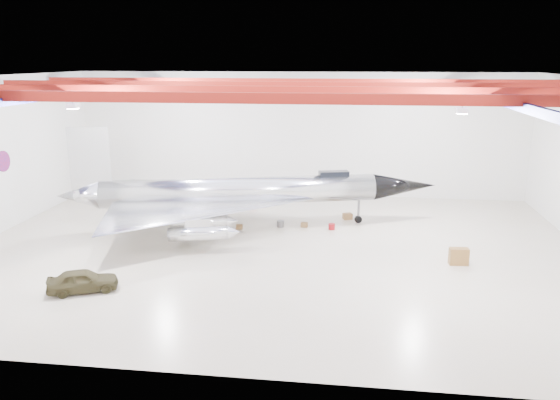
# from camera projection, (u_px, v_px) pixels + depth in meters

# --- Properties ---
(floor) EXTENTS (40.00, 40.00, 0.00)m
(floor) POSITION_uv_depth(u_px,v_px,m) (275.00, 249.00, 35.87)
(floor) COLOR #C0B399
(floor) RESTS_ON ground
(wall_back) EXTENTS (40.00, 0.00, 40.00)m
(wall_back) POSITION_uv_depth(u_px,v_px,m) (298.00, 135.00, 48.88)
(wall_back) COLOR silver
(wall_back) RESTS_ON floor
(ceiling) EXTENTS (40.00, 40.00, 0.00)m
(ceiling) POSITION_uv_depth(u_px,v_px,m) (275.00, 78.00, 33.10)
(ceiling) COLOR #0A0F38
(ceiling) RESTS_ON wall_back
(ceiling_structure) EXTENTS (39.50, 29.50, 1.08)m
(ceiling_structure) POSITION_uv_depth(u_px,v_px,m) (275.00, 89.00, 33.27)
(ceiling_structure) COLOR maroon
(ceiling_structure) RESTS_ON ceiling
(wall_roundel) EXTENTS (0.10, 1.50, 1.50)m
(wall_roundel) POSITION_uv_depth(u_px,v_px,m) (3.00, 161.00, 39.00)
(wall_roundel) COLOR #B21414
(wall_roundel) RESTS_ON wall_left
(jet_aircraft) EXTENTS (27.39, 19.33, 7.59)m
(jet_aircraft) POSITION_uv_depth(u_px,v_px,m) (239.00, 195.00, 39.81)
(jet_aircraft) COLOR silver
(jet_aircraft) RESTS_ON floor
(jeep) EXTENTS (3.93, 2.79, 1.24)m
(jeep) POSITION_uv_depth(u_px,v_px,m) (83.00, 281.00, 29.16)
(jeep) COLOR #38331C
(jeep) RESTS_ON floor
(desk) EXTENTS (1.16, 0.64, 1.04)m
(desk) POSITION_uv_depth(u_px,v_px,m) (459.00, 256.00, 33.01)
(desk) COLOR brown
(desk) RESTS_ON floor
(crate_ply) EXTENTS (0.54, 0.46, 0.34)m
(crate_ply) POSITION_uv_depth(u_px,v_px,m) (239.00, 227.00, 39.98)
(crate_ply) COLOR olive
(crate_ply) RESTS_ON floor
(toolbox_red) EXTENTS (0.46, 0.37, 0.32)m
(toolbox_red) POSITION_uv_depth(u_px,v_px,m) (253.00, 206.00, 45.59)
(toolbox_red) COLOR maroon
(toolbox_red) RESTS_ON floor
(engine_drum) EXTENTS (0.60, 0.60, 0.48)m
(engine_drum) POSITION_uv_depth(u_px,v_px,m) (280.00, 224.00, 40.48)
(engine_drum) COLOR #59595B
(engine_drum) RESTS_ON floor
(parts_bin) EXTENTS (0.82, 0.76, 0.46)m
(parts_bin) POSITION_uv_depth(u_px,v_px,m) (347.00, 216.00, 42.41)
(parts_bin) COLOR olive
(parts_bin) RESTS_ON floor
(crate_small) EXTENTS (0.39, 0.33, 0.24)m
(crate_small) POSITION_uv_depth(u_px,v_px,m) (195.00, 210.00, 44.48)
(crate_small) COLOR #59595B
(crate_small) RESTS_ON floor
(tool_chest) EXTENTS (0.57, 0.57, 0.43)m
(tool_chest) POSITION_uv_depth(u_px,v_px,m) (332.00, 227.00, 39.86)
(tool_chest) COLOR maroon
(tool_chest) RESTS_ON floor
(oil_barrel) EXTENTS (0.52, 0.44, 0.34)m
(oil_barrel) POSITION_uv_depth(u_px,v_px,m) (304.00, 225.00, 40.44)
(oil_barrel) COLOR olive
(oil_barrel) RESTS_ON floor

